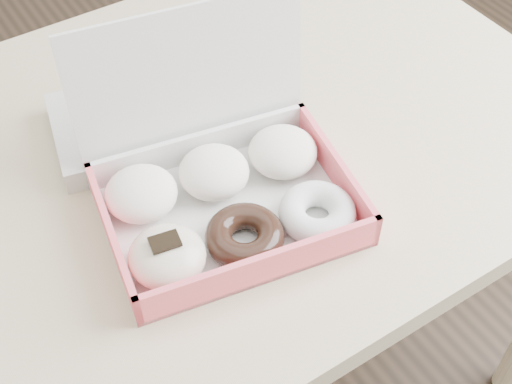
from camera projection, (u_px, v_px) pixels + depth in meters
ground at (215, 383)px, 1.61m from camera, size 4.00×4.00×0.00m
table at (196, 182)px, 1.11m from camera, size 1.20×0.80×0.75m
donut_box at (221, 189)px, 0.94m from camera, size 0.37×0.33×0.24m
newspapers at (132, 125)px, 1.05m from camera, size 0.26×0.23×0.04m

